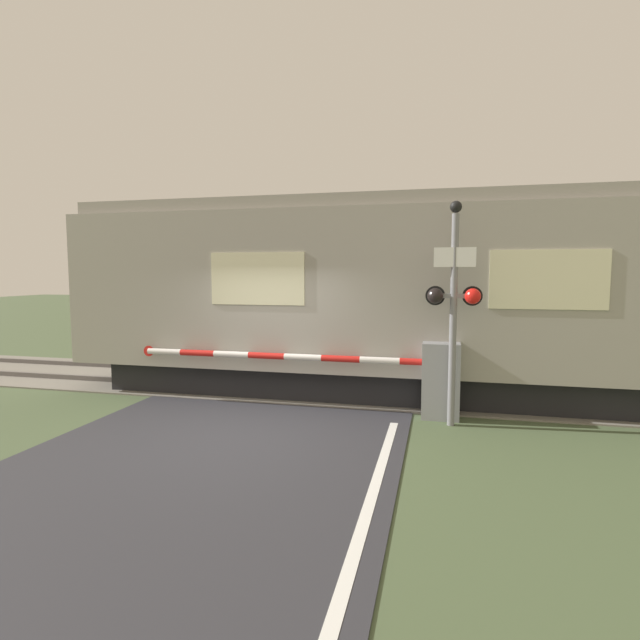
# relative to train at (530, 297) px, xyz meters

# --- Properties ---
(ground_plane) EXTENTS (80.00, 80.00, 0.00)m
(ground_plane) POSITION_rel_train_xyz_m (-4.51, -3.27, -1.92)
(ground_plane) COLOR #475638
(track_bed) EXTENTS (36.00, 3.20, 0.13)m
(track_bed) POSITION_rel_train_xyz_m (-4.51, 0.00, -1.90)
(track_bed) COLOR slate
(track_bed) RESTS_ON ground_plane
(train) EXTENTS (17.49, 3.20, 3.76)m
(train) POSITION_rel_train_xyz_m (0.00, 0.00, 0.00)
(train) COLOR black
(train) RESTS_ON ground_plane
(crossing_barrier) EXTENTS (5.75, 0.44, 1.25)m
(crossing_barrier) POSITION_rel_train_xyz_m (-2.04, -1.73, -1.25)
(crossing_barrier) COLOR gray
(crossing_barrier) RESTS_ON ground_plane
(signal_post) EXTENTS (0.85, 0.26, 3.46)m
(signal_post) POSITION_rel_train_xyz_m (-1.43, -2.11, 0.05)
(signal_post) COLOR gray
(signal_post) RESTS_ON ground_plane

